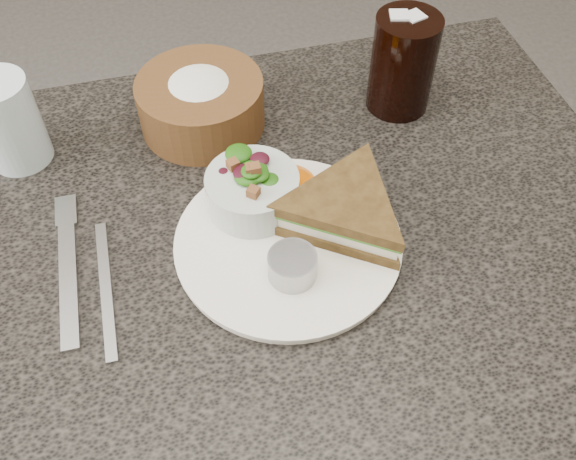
# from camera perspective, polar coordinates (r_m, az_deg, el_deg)

# --- Properties ---
(dining_table) EXTENTS (1.00, 0.70, 0.75)m
(dining_table) POSITION_cam_1_polar(r_m,az_deg,el_deg) (1.08, -2.87, -13.31)
(dining_table) COLOR black
(dining_table) RESTS_ON floor
(dinner_plate) EXTENTS (0.26, 0.26, 0.01)m
(dinner_plate) POSITION_cam_1_polar(r_m,az_deg,el_deg) (0.75, 0.00, -1.17)
(dinner_plate) COLOR white
(dinner_plate) RESTS_ON dining_table
(sandwich) EXTENTS (0.25, 0.25, 0.05)m
(sandwich) POSITION_cam_1_polar(r_m,az_deg,el_deg) (0.74, 5.07, 1.80)
(sandwich) COLOR #533C1C
(sandwich) RESTS_ON dinner_plate
(salad_bowl) EXTENTS (0.13, 0.13, 0.06)m
(salad_bowl) POSITION_cam_1_polar(r_m,az_deg,el_deg) (0.76, -3.19, 3.89)
(salad_bowl) COLOR #AEBAB3
(salad_bowl) RESTS_ON dinner_plate
(dressing_ramekin) EXTENTS (0.06, 0.06, 0.03)m
(dressing_ramekin) POSITION_cam_1_polar(r_m,az_deg,el_deg) (0.70, 0.39, -3.23)
(dressing_ramekin) COLOR #949596
(dressing_ramekin) RESTS_ON dinner_plate
(orange_wedge) EXTENTS (0.10, 0.10, 0.03)m
(orange_wedge) POSITION_cam_1_polar(r_m,az_deg,el_deg) (0.79, 0.10, 4.89)
(orange_wedge) COLOR #F56702
(orange_wedge) RESTS_ON dinner_plate
(fork) EXTENTS (0.02, 0.20, 0.01)m
(fork) POSITION_cam_1_polar(r_m,az_deg,el_deg) (0.77, -18.96, -3.82)
(fork) COLOR #AAAAAA
(fork) RESTS_ON dining_table
(knife) EXTENTS (0.01, 0.19, 0.00)m
(knife) POSITION_cam_1_polar(r_m,az_deg,el_deg) (0.74, -15.89, -4.98)
(knife) COLOR #A4A5A6
(knife) RESTS_ON dining_table
(bread_basket) EXTENTS (0.19, 0.19, 0.10)m
(bread_basket) POSITION_cam_1_polar(r_m,az_deg,el_deg) (0.88, -7.81, 11.70)
(bread_basket) COLOR brown
(bread_basket) RESTS_ON dining_table
(cola_glass) EXTENTS (0.11, 0.11, 0.15)m
(cola_glass) POSITION_cam_1_polar(r_m,az_deg,el_deg) (0.90, 10.22, 14.65)
(cola_glass) COLOR black
(cola_glass) RESTS_ON dining_table
(water_glass) EXTENTS (0.08, 0.08, 0.12)m
(water_glass) POSITION_cam_1_polar(r_m,az_deg,el_deg) (0.88, -23.62, 8.81)
(water_glass) COLOR silver
(water_glass) RESTS_ON dining_table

